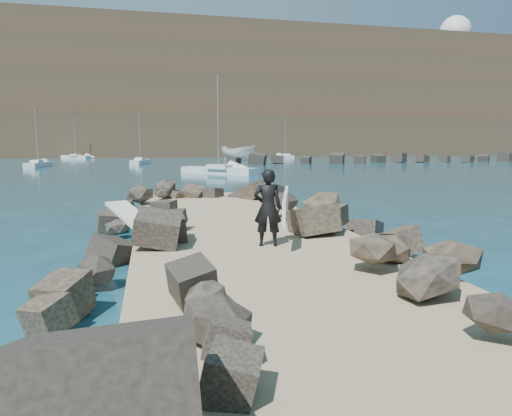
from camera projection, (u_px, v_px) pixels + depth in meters
The scene contains 17 objects.
ground at pixel (248, 257), 12.45m from camera, with size 800.00×800.00×0.00m, color #0F384C.
jetty at pixel (266, 266), 10.48m from camera, with size 6.00×26.00×0.60m, color #8C7759.
riprap_left at pixel (136, 259), 10.29m from camera, with size 2.60×22.00×1.00m, color black.
riprap_right at pixel (372, 246), 11.57m from camera, with size 2.60×22.00×1.00m, color black.
breakwater_secondary at pixel (390, 159), 73.18m from camera, with size 52.00×4.00×1.20m, color black.
headland at pixel (185, 108), 166.83m from camera, with size 360.00×140.00×32.00m, color #2D4919.
surfboard_resting at pixel (133, 221), 12.04m from camera, with size 0.62×2.49×0.08m, color silver.
boat_imported at pixel (238, 153), 83.05m from camera, with size 2.67×7.10×2.74m, color silver.
surfer_with_board at pixel (270, 207), 11.06m from camera, with size 1.24×2.24×1.88m.
radome at pixel (455, 36), 168.06m from camera, with size 11.07×11.07×17.53m.
sailboat_a at pixel (38, 164), 59.64m from camera, with size 2.23×6.66×7.94m.
sailboat_b at pixel (141, 162), 68.21m from camera, with size 2.99×6.48×7.72m.
sailboat_f at pixel (313, 154), 115.01m from camera, with size 3.95×5.45×6.93m.
sailboat_d at pixel (285, 157), 95.64m from camera, with size 1.89×7.21×8.61m.
sailboat_e at pixel (76, 157), 92.55m from camera, with size 6.30×5.47×8.30m.
sailboat_c at pixel (219, 170), 46.79m from camera, with size 7.38×7.21×10.05m.
headland_buildings at pixel (205, 54), 158.28m from camera, with size 137.50×30.50×5.00m.
Camera 1 is at (-2.49, -11.88, 3.08)m, focal length 32.00 mm.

